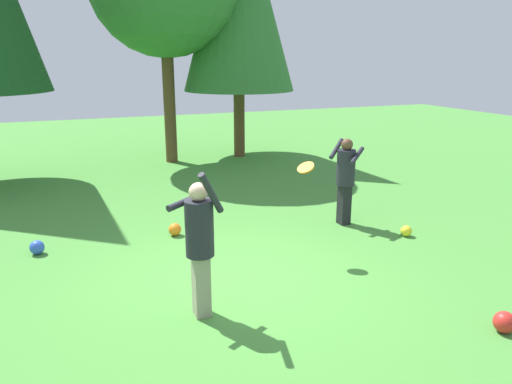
% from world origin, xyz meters
% --- Properties ---
extents(ground_plane, '(40.00, 40.00, 0.00)m').
position_xyz_m(ground_plane, '(0.00, 0.00, 0.00)').
color(ground_plane, '#478C38').
extents(person_thrower, '(0.66, 0.66, 1.86)m').
position_xyz_m(person_thrower, '(-0.71, -0.75, 1.00)').
color(person_thrower, gray).
rests_on(person_thrower, ground_plane).
extents(person_catcher, '(0.73, 0.72, 1.63)m').
position_xyz_m(person_catcher, '(2.70, 1.55, 0.96)').
color(person_catcher, black).
rests_on(person_catcher, ground_plane).
extents(frisbee, '(0.33, 0.34, 0.16)m').
position_xyz_m(frisbee, '(1.30, 0.47, 1.43)').
color(frisbee, orange).
extents(ball_yellow, '(0.20, 0.20, 0.20)m').
position_xyz_m(ball_yellow, '(3.37, 0.55, 0.10)').
color(ball_yellow, yellow).
rests_on(ball_yellow, ground_plane).
extents(ball_red, '(0.25, 0.25, 0.25)m').
position_xyz_m(ball_red, '(2.41, -2.43, 0.13)').
color(ball_red, red).
rests_on(ball_red, ground_plane).
extents(ball_blue, '(0.23, 0.23, 0.23)m').
position_xyz_m(ball_blue, '(-2.65, 2.09, 0.11)').
color(ball_blue, blue).
rests_on(ball_blue, ground_plane).
extents(ball_orange, '(0.23, 0.23, 0.23)m').
position_xyz_m(ball_orange, '(-0.40, 2.10, 0.11)').
color(ball_orange, orange).
rests_on(ball_orange, ground_plane).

